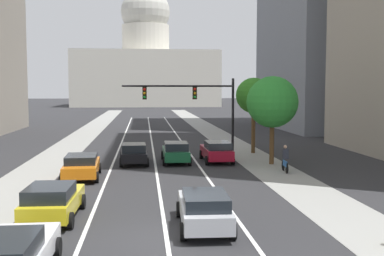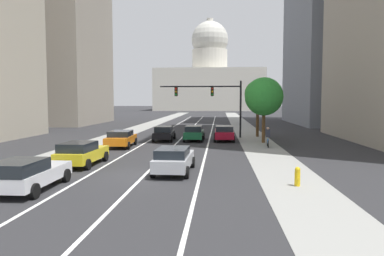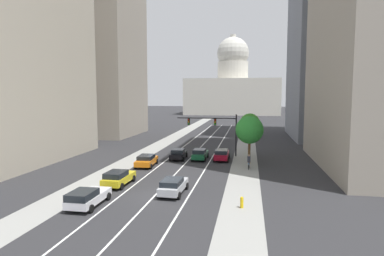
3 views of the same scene
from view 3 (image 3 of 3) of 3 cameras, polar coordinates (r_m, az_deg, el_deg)
ground_plane at (r=68.28m, az=3.01°, el=-1.74°), size 400.00×400.00×0.00m
sidewalk_left at (r=64.76m, az=-4.17°, el=-2.14°), size 3.28×130.00×0.01m
sidewalk_right at (r=62.85m, az=9.32°, el=-2.44°), size 3.28×130.00×0.01m
lane_stripe_left at (r=54.10m, az=-2.00°, el=-3.66°), size 0.16×90.00×0.01m
lane_stripe_center at (r=53.58m, az=1.09°, el=-3.75°), size 0.16×90.00×0.01m
lane_stripe_right at (r=53.21m, az=4.24°, el=-3.83°), size 0.16×90.00×0.01m
office_tower_far_left at (r=77.29m, az=-15.50°, el=12.87°), size 16.08×18.83×37.43m
office_tower_far_right at (r=76.64m, az=25.36°, el=17.76°), size 21.74×23.54×51.00m
capitol_building at (r=157.62m, az=6.98°, el=6.71°), size 42.43×25.73×36.75m
car_white at (r=27.85m, az=-17.58°, el=-11.26°), size 2.09×4.56×1.46m
car_black at (r=45.63m, az=-2.34°, el=-4.46°), size 2.06×4.46×1.46m
car_yellow at (r=33.33m, az=-12.57°, el=-8.32°), size 2.14×4.53×1.49m
car_silver at (r=29.91m, az=-3.26°, el=-9.85°), size 2.06×4.59×1.43m
car_crimson at (r=45.09m, az=5.12°, el=-4.54°), size 2.05×4.56×1.51m
car_orange at (r=41.55m, az=-7.84°, el=-5.51°), size 2.28×4.73×1.40m
car_green at (r=45.32m, az=1.37°, el=-4.48°), size 1.96×4.45×1.51m
traffic_signal_mast at (r=47.93m, az=4.16°, el=0.34°), size 8.72×0.39×6.05m
fire_hydrant at (r=26.69m, az=8.56°, el=-12.50°), size 0.26×0.35×0.91m
cyclist at (r=40.36m, az=9.75°, el=-5.73°), size 0.38×1.70×1.72m
street_tree_mid_right at (r=48.82m, az=9.91°, el=0.75°), size 2.89×2.89×6.15m
street_tree_near_right at (r=43.05m, az=9.86°, el=-0.34°), size 3.57×3.57×6.13m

